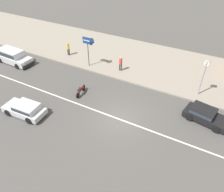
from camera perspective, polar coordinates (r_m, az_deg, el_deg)
name	(u,v)px	position (r m, az deg, el deg)	size (l,w,h in m)	color
ground_plane	(120,119)	(18.19, 2.01, -6.11)	(160.00, 160.00, 0.00)	#4C4947
lane_centre_stripe	(120,119)	(18.18, 2.01, -6.10)	(50.40, 0.14, 0.01)	silver
kerb_strip	(160,65)	(26.02, 12.34, 8.00)	(68.00, 10.00, 0.15)	gray
minivan_silver_0	(12,56)	(28.20, -24.59, 9.55)	(4.80, 1.97, 1.56)	#B7BABF
hatchback_silver_1	(25,109)	(19.66, -21.77, -3.12)	(3.84, 1.90, 1.10)	#B7BABF
hatchback_black_3	(205,115)	(19.26, 23.15, -4.51)	(3.80, 2.23, 1.10)	black
motorcycle_1	(81,90)	(20.84, -8.19, 1.53)	(0.57, 1.79, 0.80)	black
street_clock	(205,70)	(20.78, 23.09, 6.27)	(0.60, 0.22, 3.58)	#9E9EA3
arrow_signboard	(92,43)	(23.69, -5.36, 13.62)	(1.47, 0.78, 3.39)	#4C4C51
pedestrian_mid_kerb	(121,63)	(23.75, 2.27, 8.70)	(0.34, 0.34, 1.63)	#333338
pedestrian_far_end	(68,48)	(27.55, -11.40, 12.20)	(0.34, 0.34, 1.60)	#333338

